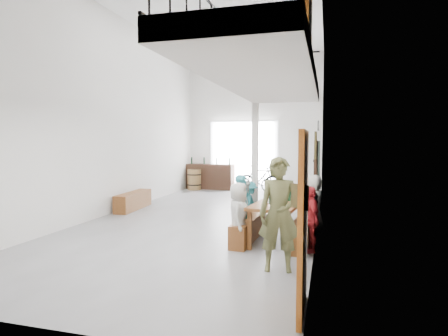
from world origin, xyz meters
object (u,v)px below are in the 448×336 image
(serving_counter, at_px, (210,177))
(host_standing, at_px, (279,214))
(bench_inner, at_px, (249,228))
(oak_barrel, at_px, (194,180))
(tasting_table, at_px, (280,205))
(side_bench, at_px, (133,201))
(bicycle_near, at_px, (256,181))

(serving_counter, xyz_separation_m, host_standing, (4.02, -9.20, 0.35))
(serving_counter, relative_size, host_standing, 1.13)
(bench_inner, bearing_deg, serving_counter, 116.31)
(oak_barrel, bearing_deg, tasting_table, -58.02)
(side_bench, xyz_separation_m, bicycle_near, (2.70, 4.98, 0.16))
(serving_counter, bearing_deg, oak_barrel, -145.13)
(side_bench, bearing_deg, bench_inner, -30.96)
(side_bench, relative_size, serving_counter, 0.90)
(bench_inner, bearing_deg, side_bench, 152.12)
(bench_inner, xyz_separation_m, oak_barrel, (-3.78, 7.09, 0.20))
(tasting_table, distance_m, bench_inner, 0.79)
(oak_barrel, height_order, host_standing, host_standing)
(tasting_table, relative_size, side_bench, 1.21)
(bench_inner, bearing_deg, tasting_table, 7.95)
(oak_barrel, height_order, bicycle_near, oak_barrel)
(tasting_table, height_order, side_bench, tasting_table)
(side_bench, distance_m, oak_barrel, 4.73)
(host_standing, bearing_deg, bench_inner, 106.28)
(side_bench, bearing_deg, tasting_table, -26.89)
(host_standing, relative_size, bicycle_near, 1.13)
(tasting_table, distance_m, oak_barrel, 8.30)
(side_bench, height_order, host_standing, host_standing)
(side_bench, xyz_separation_m, host_standing, (4.77, -4.11, 0.62))
(tasting_table, xyz_separation_m, bench_inner, (-0.62, -0.05, -0.48))
(tasting_table, bearing_deg, bench_inner, -168.26)
(tasting_table, height_order, bench_inner, tasting_table)
(serving_counter, xyz_separation_m, bicycle_near, (1.95, -0.11, -0.12))
(tasting_table, bearing_deg, bicycle_near, 111.22)
(host_standing, bearing_deg, oak_barrel, 108.61)
(host_standing, bearing_deg, side_bench, 130.34)
(tasting_table, relative_size, bicycle_near, 1.38)
(side_bench, relative_size, bicycle_near, 1.15)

